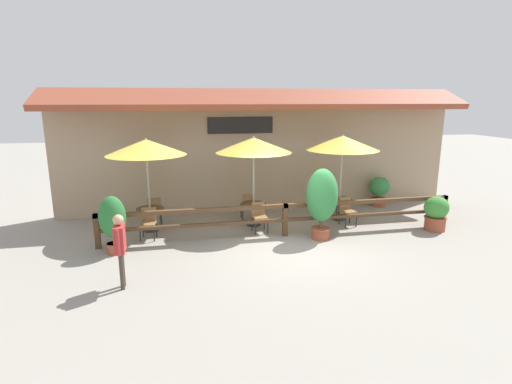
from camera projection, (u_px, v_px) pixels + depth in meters
ground_plane at (296, 248)px, 10.59m from camera, size 60.00×60.00×0.00m
building_facade at (263, 149)px, 14.01m from camera, size 14.28×1.49×4.23m
patio_railing at (285, 213)px, 11.43m from camera, size 10.40×0.14×0.95m
patio_umbrella_near at (146, 147)px, 11.44m from camera, size 2.30×2.30×2.78m
dining_table_near at (150, 213)px, 11.89m from camera, size 0.81×0.81×0.71m
chair_near_streetside at (148, 222)px, 11.24m from camera, size 0.47×0.47×0.88m
chair_near_wallside at (154, 209)px, 12.57m from camera, size 0.48×0.48×0.88m
patio_umbrella_middle at (254, 145)px, 11.97m from camera, size 2.30×2.30×2.78m
dining_table_middle at (254, 208)px, 12.42m from camera, size 0.81×0.81×0.71m
chair_middle_streetside at (259, 215)px, 11.84m from camera, size 0.45×0.45×0.88m
chair_middle_wallside at (248, 205)px, 13.02m from camera, size 0.43×0.43×0.88m
patio_umbrella_far at (342, 143)px, 12.57m from camera, size 2.30×2.30×2.78m
dining_table_far at (340, 203)px, 13.01m from camera, size 0.81×0.81×0.71m
chair_far_streetside at (347, 210)px, 12.45m from camera, size 0.47×0.47×0.88m
chair_far_wallside at (331, 200)px, 13.59m from camera, size 0.47×0.47×0.88m
potted_plant_tall_tropical at (322, 198)px, 11.07m from camera, size 0.89×0.80×2.02m
potted_plant_small_flowering at (436, 213)px, 11.96m from camera, size 0.74×0.66×1.04m
potted_plant_entrance_palm at (112, 220)px, 10.05m from camera, size 0.67×0.60×1.52m
potted_plant_broad_leaf at (379, 189)px, 14.66m from camera, size 0.76×0.68×1.09m
pedestrian at (120, 241)px, 8.15m from camera, size 0.22×0.56×1.60m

